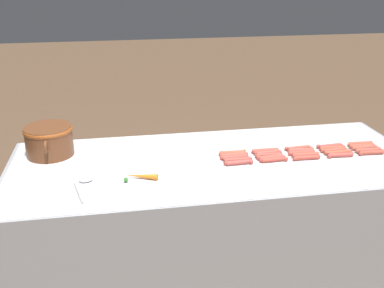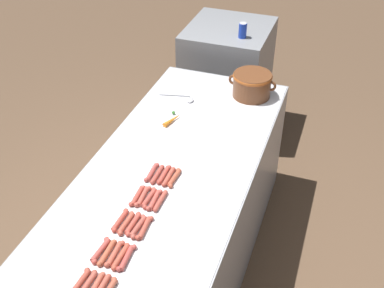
{
  "view_description": "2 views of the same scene",
  "coord_description": "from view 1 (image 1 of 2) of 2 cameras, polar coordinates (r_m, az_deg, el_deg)",
  "views": [
    {
      "loc": [
        -2.26,
        0.53,
        1.94
      ],
      "look_at": [
        0.01,
        0.13,
        1.01
      ],
      "focal_mm": 42.11,
      "sensor_mm": 36.0,
      "label": 1
    },
    {
      "loc": [
        0.83,
        -1.97,
        2.64
      ],
      "look_at": [
        0.04,
        0.24,
        0.9
      ],
      "focal_mm": 44.32,
      "sensor_mm": 36.0,
      "label": 2
    }
  ],
  "objects": [
    {
      "name": "griddle_counter",
      "position": [
        2.76,
        2.84,
        -10.68
      ],
      "size": [
        0.95,
        2.31,
        0.9
      ],
      "color": "#9EA0A5",
      "rests_on": "ground_plane"
    },
    {
      "name": "hot_dog_0",
      "position": [
        2.81,
        21.78,
        -1.0
      ],
      "size": [
        0.03,
        0.17,
        0.03
      ],
      "color": "#AD4838",
      "rests_on": "griddle_counter"
    },
    {
      "name": "hot_dog_1",
      "position": [
        2.71,
        18.29,
        -1.33
      ],
      "size": [
        0.04,
        0.17,
        0.03
      ],
      "color": "#B54840",
      "rests_on": "griddle_counter"
    },
    {
      "name": "hot_dog_2",
      "position": [
        2.62,
        14.31,
        -1.67
      ],
      "size": [
        0.03,
        0.17,
        0.03
      ],
      "color": "#B84538",
      "rests_on": "griddle_counter"
    },
    {
      "name": "hot_dog_3",
      "position": [
        2.56,
        10.3,
        -1.95
      ],
      "size": [
        0.03,
        0.17,
        0.03
      ],
      "color": "#B8473A",
      "rests_on": "griddle_counter"
    },
    {
      "name": "hot_dog_4",
      "position": [
        2.49,
        5.92,
        -2.34
      ],
      "size": [
        0.03,
        0.17,
        0.03
      ],
      "color": "#B04941",
      "rests_on": "griddle_counter"
    },
    {
      "name": "hot_dog_5",
      "position": [
        2.84,
        21.42,
        -0.73
      ],
      "size": [
        0.03,
        0.17,
        0.03
      ],
      "color": "#AD4F40",
      "rests_on": "griddle_counter"
    },
    {
      "name": "hot_dog_6",
      "position": [
        2.74,
        18.02,
        -1.03
      ],
      "size": [
        0.03,
        0.17,
        0.03
      ],
      "color": "#B35338",
      "rests_on": "griddle_counter"
    },
    {
      "name": "hot_dog_7",
      "position": [
        2.66,
        14.17,
        -1.34
      ],
      "size": [
        0.03,
        0.17,
        0.03
      ],
      "color": "#B24D3B",
      "rests_on": "griddle_counter"
    },
    {
      "name": "hot_dog_8",
      "position": [
        2.58,
        9.97,
        -1.69
      ],
      "size": [
        0.04,
        0.17,
        0.03
      ],
      "color": "#B44F41",
      "rests_on": "griddle_counter"
    },
    {
      "name": "hot_dog_9",
      "position": [
        2.53,
        5.82,
        -1.99
      ],
      "size": [
        0.03,
        0.17,
        0.03
      ],
      "color": "#AA483D",
      "rests_on": "griddle_counter"
    },
    {
      "name": "hot_dog_10",
      "position": [
        2.86,
        21.05,
        -0.47
      ],
      "size": [
        0.03,
        0.17,
        0.03
      ],
      "color": "#B4523F",
      "rests_on": "griddle_counter"
    },
    {
      "name": "hot_dog_11",
      "position": [
        2.77,
        17.56,
        -0.76
      ],
      "size": [
        0.03,
        0.17,
        0.03
      ],
      "color": "#B5503E",
      "rests_on": "griddle_counter"
    },
    {
      "name": "hot_dog_12",
      "position": [
        2.68,
        13.73,
        -1.07
      ],
      "size": [
        0.03,
        0.17,
        0.03
      ],
      "color": "#B9493C",
      "rests_on": "griddle_counter"
    },
    {
      "name": "hot_dog_13",
      "position": [
        2.61,
        9.71,
        -1.38
      ],
      "size": [
        0.03,
        0.17,
        0.03
      ],
      "color": "#AF483C",
      "rests_on": "griddle_counter"
    },
    {
      "name": "hot_dog_14",
      "position": [
        2.56,
        5.39,
        -1.69
      ],
      "size": [
        0.03,
        0.17,
        0.03
      ],
      "color": "#B8483C",
      "rests_on": "griddle_counter"
    },
    {
      "name": "hot_dog_15",
      "position": [
        2.89,
        20.74,
        -0.23
      ],
      "size": [
        0.03,
        0.17,
        0.03
      ],
      "color": "#B0503F",
      "rests_on": "griddle_counter"
    },
    {
      "name": "hot_dog_16",
      "position": [
        2.8,
        17.36,
        -0.48
      ],
      "size": [
        0.03,
        0.17,
        0.03
      ],
      "color": "#B64D39",
      "rests_on": "griddle_counter"
    },
    {
      "name": "hot_dog_17",
      "position": [
        2.71,
        13.63,
        -0.79
      ],
      "size": [
        0.04,
        0.17,
        0.03
      ],
      "color": "#AB4E41",
      "rests_on": "griddle_counter"
    },
    {
      "name": "hot_dog_18",
      "position": [
        2.64,
        9.58,
        -1.09
      ],
      "size": [
        0.04,
        0.17,
        0.03
      ],
      "color": "#B24C42",
      "rests_on": "griddle_counter"
    },
    {
      "name": "hot_dog_19",
      "position": [
        2.59,
        5.36,
        -1.39
      ],
      "size": [
        0.03,
        0.17,
        0.03
      ],
      "color": "#B34E3D",
      "rests_on": "griddle_counter"
    },
    {
      "name": "hot_dog_20",
      "position": [
        2.92,
        20.52,
        0.04
      ],
      "size": [
        0.03,
        0.17,
        0.03
      ],
      "color": "#B0523B",
      "rests_on": "griddle_counter"
    },
    {
      "name": "hot_dog_21",
      "position": [
        2.82,
        17.05,
        -0.26
      ],
      "size": [
        0.04,
        0.17,
        0.03
      ],
      "color": "#B3463F",
      "rests_on": "griddle_counter"
    },
    {
      "name": "hot_dog_22",
      "position": [
        2.74,
        13.3,
        -0.52
      ],
      "size": [
        0.04,
        0.17,
        0.03
      ],
      "color": "#B44A3B",
      "rests_on": "griddle_counter"
    },
    {
      "name": "hot_dog_23",
      "position": [
        2.67,
        9.25,
        -0.83
      ],
      "size": [
        0.03,
        0.17,
        0.03
      ],
      "color": "#B34B3D",
      "rests_on": "griddle_counter"
    },
    {
      "name": "hot_dog_24",
      "position": [
        2.62,
        5.15,
        -1.11
      ],
      "size": [
        0.04,
        0.17,
        0.03
      ],
      "color": "#B45038",
      "rests_on": "griddle_counter"
    },
    {
      "name": "bean_pot",
      "position": [
        2.7,
        -17.65,
        0.62
      ],
      "size": [
        0.34,
        0.28,
        0.17
      ],
      "color": "brown",
      "rests_on": "griddle_counter"
    },
    {
      "name": "serving_spoon",
      "position": [
        2.32,
        -13.57,
        -4.95
      ],
      "size": [
        0.27,
        0.1,
        0.02
      ],
      "color": "#B7B7BC",
      "rests_on": "griddle_counter"
    },
    {
      "name": "carrot",
      "position": [
        2.33,
        -6.53,
        -4.09
      ],
      "size": [
        0.08,
        0.18,
        0.03
      ],
      "color": "orange",
      "rests_on": "griddle_counter"
    }
  ]
}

